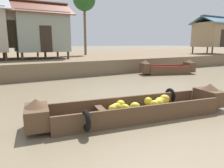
{
  "coord_description": "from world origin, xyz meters",
  "views": [
    {
      "loc": [
        -4.35,
        0.67,
        2.12
      ],
      "look_at": [
        -0.68,
        7.14,
        0.65
      ],
      "focal_mm": 33.11,
      "sensor_mm": 36.0,
      "label": 1
    }
  ],
  "objects_px": {
    "banana_boat": "(137,108)",
    "stilt_house_mid_left": "(11,28)",
    "stilt_house_mid_right": "(41,32)",
    "palm_tree_near": "(84,0)",
    "stilt_house_right": "(211,34)",
    "fishing_skiff_distant": "(167,69)"
  },
  "relations": [
    {
      "from": "banana_boat",
      "to": "stilt_house_mid_left",
      "type": "relative_size",
      "value": 1.19
    },
    {
      "from": "stilt_house_mid_right",
      "to": "palm_tree_near",
      "type": "relative_size",
      "value": 0.68
    },
    {
      "from": "banana_boat",
      "to": "stilt_house_right",
      "type": "relative_size",
      "value": 1.48
    },
    {
      "from": "palm_tree_near",
      "to": "stilt_house_mid_left",
      "type": "bearing_deg",
      "value": -161.32
    },
    {
      "from": "banana_boat",
      "to": "palm_tree_near",
      "type": "bearing_deg",
      "value": 72.96
    },
    {
      "from": "banana_boat",
      "to": "fishing_skiff_distant",
      "type": "distance_m",
      "value": 9.3
    },
    {
      "from": "fishing_skiff_distant",
      "to": "stilt_house_right",
      "type": "height_order",
      "value": "stilt_house_right"
    },
    {
      "from": "fishing_skiff_distant",
      "to": "stilt_house_right",
      "type": "distance_m",
      "value": 11.82
    },
    {
      "from": "banana_boat",
      "to": "palm_tree_near",
      "type": "xyz_separation_m",
      "value": [
        4.56,
        14.88,
        5.91
      ]
    },
    {
      "from": "stilt_house_mid_right",
      "to": "stilt_house_right",
      "type": "bearing_deg",
      "value": -5.1
    },
    {
      "from": "stilt_house_mid_left",
      "to": "banana_boat",
      "type": "bearing_deg",
      "value": -80.26
    },
    {
      "from": "stilt_house_mid_right",
      "to": "palm_tree_near",
      "type": "height_order",
      "value": "palm_tree_near"
    },
    {
      "from": "banana_boat",
      "to": "palm_tree_near",
      "type": "height_order",
      "value": "palm_tree_near"
    },
    {
      "from": "fishing_skiff_distant",
      "to": "stilt_house_right",
      "type": "relative_size",
      "value": 0.96
    },
    {
      "from": "palm_tree_near",
      "to": "banana_boat",
      "type": "bearing_deg",
      "value": -107.04
    },
    {
      "from": "stilt_house_mid_left",
      "to": "stilt_house_mid_right",
      "type": "relative_size",
      "value": 1.19
    },
    {
      "from": "banana_boat",
      "to": "fishing_skiff_distant",
      "type": "relative_size",
      "value": 1.54
    },
    {
      "from": "stilt_house_right",
      "to": "palm_tree_near",
      "type": "xyz_separation_m",
      "value": [
        -13.17,
        4.49,
        3.07
      ]
    },
    {
      "from": "banana_boat",
      "to": "palm_tree_near",
      "type": "relative_size",
      "value": 0.96
    },
    {
      "from": "banana_boat",
      "to": "stilt_house_right",
      "type": "xyz_separation_m",
      "value": [
        17.73,
        10.38,
        2.85
      ]
    },
    {
      "from": "fishing_skiff_distant",
      "to": "stilt_house_mid_left",
      "type": "height_order",
      "value": "stilt_house_mid_left"
    },
    {
      "from": "banana_boat",
      "to": "stilt_house_mid_left",
      "type": "bearing_deg",
      "value": 99.74
    }
  ]
}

